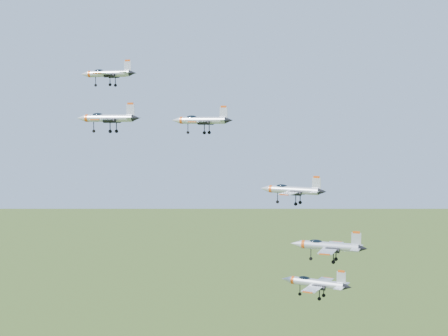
% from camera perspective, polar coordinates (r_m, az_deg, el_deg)
% --- Properties ---
extents(jet_lead, '(13.25, 10.90, 3.55)m').
position_cam_1_polar(jet_lead, '(137.28, -10.62, 8.49)').
color(jet_lead, '#B6BBC4').
extents(jet_left_high, '(13.31, 10.97, 3.56)m').
position_cam_1_polar(jet_left_high, '(123.93, -2.12, 4.40)').
color(jet_left_high, '#B6BBC4').
extents(jet_right_high, '(11.55, 9.48, 3.10)m').
position_cam_1_polar(jet_right_high, '(102.82, -10.64, 4.52)').
color(jet_right_high, '#B6BBC4').
extents(jet_left_low, '(13.75, 11.47, 3.68)m').
position_cam_1_polar(jet_left_low, '(121.96, 6.21, -1.99)').
color(jet_left_low, '#B6BBC4').
extents(jet_right_low, '(12.48, 10.26, 3.35)m').
position_cam_1_polar(jet_right_low, '(102.21, 9.44, -7.02)').
color(jet_right_low, '#B6BBC4').
extents(jet_trail, '(13.45, 11.23, 3.60)m').
position_cam_1_polar(jet_trail, '(116.44, 8.32, -10.33)').
color(jet_trail, '#B6BBC4').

